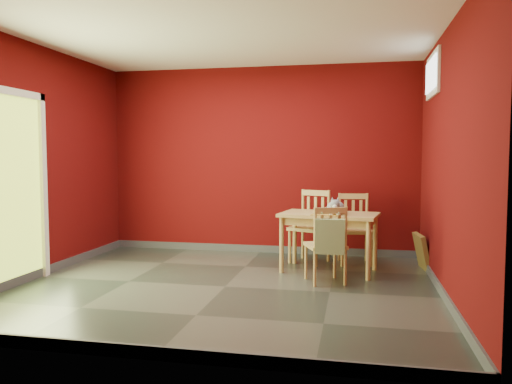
% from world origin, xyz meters
% --- Properties ---
extents(ground, '(4.50, 4.50, 0.00)m').
position_xyz_m(ground, '(0.00, 0.00, 0.00)').
color(ground, '#2D342D').
rests_on(ground, ground).
extents(room_shell, '(4.50, 4.50, 4.50)m').
position_xyz_m(room_shell, '(0.00, 0.00, 0.05)').
color(room_shell, '#4D0708').
rests_on(room_shell, ground).
extents(doorway, '(0.06, 1.01, 2.13)m').
position_xyz_m(doorway, '(-2.23, -0.40, 1.12)').
color(doorway, '#B7D838').
rests_on(doorway, ground).
extents(window, '(0.05, 0.90, 0.50)m').
position_xyz_m(window, '(2.23, 1.00, 2.35)').
color(window, white).
rests_on(window, room_shell).
extents(outlet_plate, '(0.08, 0.02, 0.12)m').
position_xyz_m(outlet_plate, '(1.60, 1.99, 0.30)').
color(outlet_plate, silver).
rests_on(outlet_plate, room_shell).
extents(dining_table, '(1.25, 0.85, 0.72)m').
position_xyz_m(dining_table, '(1.06, 0.95, 0.63)').
color(dining_table, tan).
rests_on(dining_table, ground).
extents(table_runner, '(0.41, 0.69, 0.33)m').
position_xyz_m(table_runner, '(1.06, 0.84, 0.67)').
color(table_runner, olive).
rests_on(table_runner, dining_table).
extents(chair_far_left, '(0.57, 0.57, 0.96)m').
position_xyz_m(chair_far_left, '(0.79, 1.47, 0.49)').
color(chair_far_left, tan).
rests_on(chair_far_left, ground).
extents(chair_far_right, '(0.48, 0.48, 0.91)m').
position_xyz_m(chair_far_right, '(1.36, 1.51, 0.47)').
color(chair_far_right, tan).
rests_on(chair_far_right, ground).
extents(chair_near, '(0.52, 0.52, 0.86)m').
position_xyz_m(chair_near, '(1.06, 0.37, 0.44)').
color(chair_near, tan).
rests_on(chair_near, ground).
extents(tote_bag, '(0.31, 0.19, 0.44)m').
position_xyz_m(tote_bag, '(1.11, 0.17, 0.56)').
color(tote_bag, '#768C5A').
rests_on(tote_bag, chair_near).
extents(cat, '(0.33, 0.48, 0.22)m').
position_xyz_m(cat, '(1.14, 0.89, 0.83)').
color(cat, slate).
rests_on(cat, table_runner).
extents(picture_frame, '(0.20, 0.46, 0.45)m').
position_xyz_m(picture_frame, '(2.19, 1.28, 0.22)').
color(picture_frame, brown).
rests_on(picture_frame, ground).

